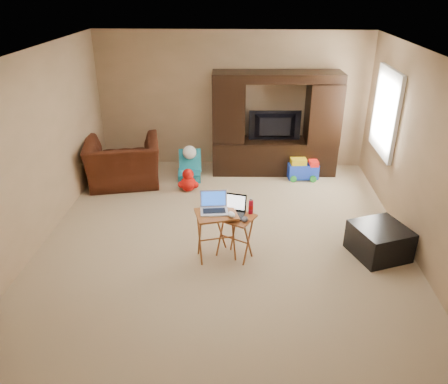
# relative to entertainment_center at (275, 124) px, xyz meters

# --- Properties ---
(floor) EXTENTS (5.50, 5.50, 0.00)m
(floor) POSITION_rel_entertainment_center_xyz_m (-0.80, -2.39, -0.92)
(floor) COLOR #CBB58C
(floor) RESTS_ON ground
(ceiling) EXTENTS (5.50, 5.50, 0.00)m
(ceiling) POSITION_rel_entertainment_center_xyz_m (-0.80, -2.39, 1.58)
(ceiling) COLOR silver
(ceiling) RESTS_ON ground
(wall_back) EXTENTS (5.00, 0.00, 5.00)m
(wall_back) POSITION_rel_entertainment_center_xyz_m (-0.80, 0.36, 0.33)
(wall_back) COLOR tan
(wall_back) RESTS_ON ground
(wall_front) EXTENTS (5.00, 0.00, 5.00)m
(wall_front) POSITION_rel_entertainment_center_xyz_m (-0.80, -5.14, 0.33)
(wall_front) COLOR tan
(wall_front) RESTS_ON ground
(wall_left) EXTENTS (0.00, 5.50, 5.50)m
(wall_left) POSITION_rel_entertainment_center_xyz_m (-3.30, -2.39, 0.33)
(wall_left) COLOR tan
(wall_left) RESTS_ON ground
(wall_right) EXTENTS (0.00, 5.50, 5.50)m
(wall_right) POSITION_rel_entertainment_center_xyz_m (1.70, -2.39, 0.33)
(wall_right) COLOR tan
(wall_right) RESTS_ON ground
(window_pane) EXTENTS (0.00, 1.20, 1.20)m
(window_pane) POSITION_rel_entertainment_center_xyz_m (1.68, -0.84, 0.48)
(window_pane) COLOR white
(window_pane) RESTS_ON ground
(window_frame) EXTENTS (0.06, 1.14, 1.34)m
(window_frame) POSITION_rel_entertainment_center_xyz_m (1.66, -0.84, 0.48)
(window_frame) COLOR white
(window_frame) RESTS_ON ground
(entertainment_center) EXTENTS (2.28, 0.66, 1.85)m
(entertainment_center) POSITION_rel_entertainment_center_xyz_m (0.00, 0.00, 0.00)
(entertainment_center) COLOR black
(entertainment_center) RESTS_ON floor
(television) EXTENTS (0.94, 0.17, 0.54)m
(television) POSITION_rel_entertainment_center_xyz_m (0.00, -0.04, -0.04)
(television) COLOR black
(television) RESTS_ON entertainment_center
(recliner) EXTENTS (1.45, 1.33, 0.80)m
(recliner) POSITION_rel_entertainment_center_xyz_m (-2.65, -0.70, -0.52)
(recliner) COLOR #431B0E
(recliner) RESTS_ON floor
(child_rocker) EXTENTS (0.45, 0.50, 0.53)m
(child_rocker) POSITION_rel_entertainment_center_xyz_m (-1.53, -0.46, -0.66)
(child_rocker) COLOR teal
(child_rocker) RESTS_ON floor
(plush_toy) EXTENTS (0.37, 0.31, 0.41)m
(plush_toy) POSITION_rel_entertainment_center_xyz_m (-1.49, -0.93, -0.72)
(plush_toy) COLOR red
(plush_toy) RESTS_ON floor
(push_toy) EXTENTS (0.59, 0.45, 0.41)m
(push_toy) POSITION_rel_entertainment_center_xyz_m (0.52, -0.32, -0.72)
(push_toy) COLOR blue
(push_toy) RESTS_ON floor
(ottoman) EXTENTS (0.83, 0.83, 0.41)m
(ottoman) POSITION_rel_entertainment_center_xyz_m (1.24, -2.73, -0.72)
(ottoman) COLOR black
(ottoman) RESTS_ON floor
(tray_table_left) EXTENTS (0.60, 0.53, 0.65)m
(tray_table_left) POSITION_rel_entertainment_center_xyz_m (-0.88, -2.90, -0.60)
(tray_table_left) COLOR #A95C28
(tray_table_left) RESTS_ON floor
(tray_table_right) EXTENTS (0.58, 0.55, 0.60)m
(tray_table_right) POSITION_rel_entertainment_center_xyz_m (-0.65, -2.86, -0.62)
(tray_table_right) COLOR #A75928
(tray_table_right) RESTS_ON floor
(laptop_left) EXTENTS (0.37, 0.32, 0.24)m
(laptop_left) POSITION_rel_entertainment_center_xyz_m (-0.91, -2.87, -0.15)
(laptop_left) COLOR #BCBCC1
(laptop_left) RESTS_ON tray_table_left
(laptop_right) EXTENTS (0.37, 0.33, 0.24)m
(laptop_right) POSITION_rel_entertainment_center_xyz_m (-0.69, -2.84, -0.20)
(laptop_right) COLOR black
(laptop_right) RESTS_ON tray_table_right
(mouse_left) EXTENTS (0.13, 0.15, 0.05)m
(mouse_left) POSITION_rel_entertainment_center_xyz_m (-0.69, -2.97, -0.24)
(mouse_left) COLOR white
(mouse_left) RESTS_ON tray_table_left
(mouse_right) EXTENTS (0.09, 0.13, 0.05)m
(mouse_right) POSITION_rel_entertainment_center_xyz_m (-0.52, -2.98, -0.30)
(mouse_right) COLOR #403F45
(mouse_right) RESTS_ON tray_table_right
(water_bottle) EXTENTS (0.06, 0.06, 0.19)m
(water_bottle) POSITION_rel_entertainment_center_xyz_m (-0.45, -2.78, -0.23)
(water_bottle) COLOR red
(water_bottle) RESTS_ON tray_table_right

